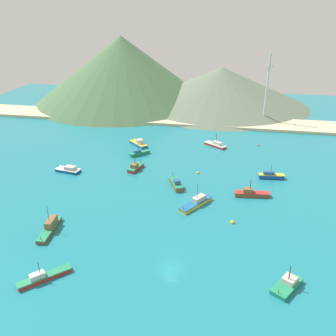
# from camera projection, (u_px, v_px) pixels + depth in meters

# --- Properties ---
(ground) EXTENTS (260.00, 280.00, 0.50)m
(ground) POSITION_uv_depth(u_px,v_px,m) (190.00, 198.00, 98.12)
(ground) COLOR teal
(fishing_boat_0) EXTENTS (8.27, 10.63, 6.17)m
(fishing_boat_0) POSITION_uv_depth(u_px,v_px,m) (196.00, 203.00, 93.67)
(fishing_boat_0) COLOR gold
(fishing_boat_0) RESTS_ON ground
(fishing_boat_1) EXTENTS (6.62, 7.76, 4.90)m
(fishing_boat_1) POSITION_uv_depth(u_px,v_px,m) (287.00, 285.00, 65.96)
(fishing_boat_1) COLOR #198466
(fishing_boat_1) RESTS_ON ground
(fishing_boat_2) EXTENTS (8.33, 4.31, 1.97)m
(fishing_boat_2) POSITION_uv_depth(u_px,v_px,m) (69.00, 170.00, 112.91)
(fishing_boat_2) COLOR #14478C
(fishing_boat_2) RESTS_ON ground
(fishing_boat_3) EXTENTS (6.81, 6.64, 5.47)m
(fishing_boat_3) POSITION_uv_depth(u_px,v_px,m) (139.00, 153.00, 125.76)
(fishing_boat_3) COLOR #198466
(fishing_boat_3) RESTS_ON ground
(fishing_boat_4) EXTENTS (3.17, 10.73, 6.78)m
(fishing_boat_4) POSITION_uv_depth(u_px,v_px,m) (50.00, 227.00, 82.88)
(fishing_boat_4) COLOR brown
(fishing_boat_4) RESTS_ON ground
(fishing_boat_5) EXTENTS (8.45, 8.10, 2.79)m
(fishing_boat_5) POSITION_uv_depth(u_px,v_px,m) (139.00, 144.00, 134.22)
(fishing_boat_5) COLOR #1E5BA8
(fishing_boat_5) RESTS_ON ground
(fishing_boat_6) EXTENTS (8.66, 7.08, 5.29)m
(fishing_boat_6) POSITION_uv_depth(u_px,v_px,m) (216.00, 145.00, 133.49)
(fishing_boat_6) COLOR red
(fishing_boat_6) RESTS_ON ground
(fishing_boat_7) EXTENTS (4.11, 7.46, 4.82)m
(fishing_boat_7) POSITION_uv_depth(u_px,v_px,m) (136.00, 167.00, 114.31)
(fishing_boat_7) COLOR red
(fishing_boat_7) RESTS_ON ground
(fishing_boat_8) EXTENTS (7.84, 2.74, 4.61)m
(fishing_boat_8) POSITION_uv_depth(u_px,v_px,m) (271.00, 176.00, 108.38)
(fishing_boat_8) COLOR #14478C
(fishing_boat_8) RESTS_ON ground
(fishing_boat_9) EXTENTS (8.70, 8.59, 4.41)m
(fishing_boat_9) POSITION_uv_depth(u_px,v_px,m) (43.00, 277.00, 67.98)
(fishing_boat_9) COLOR red
(fishing_boat_9) RESTS_ON ground
(fishing_boat_10) EXTENTS (9.78, 3.29, 5.15)m
(fishing_boat_10) POSITION_uv_depth(u_px,v_px,m) (251.00, 194.00, 98.11)
(fishing_boat_10) COLOR brown
(fishing_boat_10) RESTS_ON ground
(fishing_boat_11) EXTENTS (5.45, 8.27, 3.00)m
(fishing_boat_11) POSITION_uv_depth(u_px,v_px,m) (176.00, 184.00, 103.46)
(fishing_boat_11) COLOR brown
(fishing_boat_11) RESTS_ON ground
(buoy_0) EXTENTS (1.09, 1.09, 1.09)m
(buoy_0) POSITION_uv_depth(u_px,v_px,m) (232.00, 222.00, 86.05)
(buoy_0) COLOR gold
(buoy_0) RESTS_ON ground
(buoy_1) EXTENTS (0.93, 0.93, 0.93)m
(buoy_1) POSITION_uv_depth(u_px,v_px,m) (198.00, 173.00, 111.98)
(buoy_1) COLOR gold
(buoy_1) RESTS_ON ground
(buoy_2) EXTENTS (0.64, 0.64, 0.64)m
(buoy_2) POSITION_uv_depth(u_px,v_px,m) (258.00, 145.00, 134.67)
(buoy_2) COLOR red
(buoy_2) RESTS_ON ground
(beach_strip) EXTENTS (247.00, 17.30, 1.20)m
(beach_strip) POSITION_uv_depth(u_px,v_px,m) (210.00, 121.00, 161.38)
(beach_strip) COLOR beige
(beach_strip) RESTS_ON ground
(hill_west) EXTENTS (96.17, 96.17, 34.85)m
(hill_west) POSITION_uv_depth(u_px,v_px,m) (122.00, 70.00, 191.41)
(hill_west) COLOR #476B47
(hill_west) RESTS_ON ground
(hill_central) EXTENTS (92.72, 92.72, 19.73)m
(hill_central) POSITION_uv_depth(u_px,v_px,m) (221.00, 86.00, 188.04)
(hill_central) COLOR #60705B
(hill_central) RESTS_ON ground
(radio_tower) EXTENTS (3.08, 2.46, 30.75)m
(radio_tower) POSITION_uv_depth(u_px,v_px,m) (267.00, 89.00, 154.45)
(radio_tower) COLOR silver
(radio_tower) RESTS_ON ground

